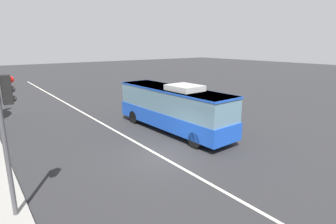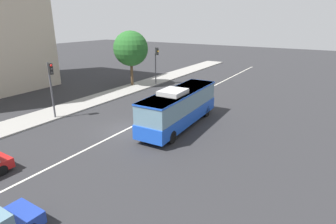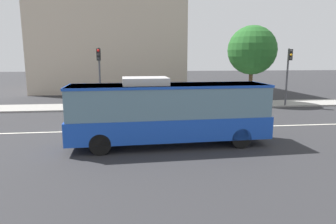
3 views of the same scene
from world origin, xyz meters
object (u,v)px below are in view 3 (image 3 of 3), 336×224
(transit_bus, at_px, (169,110))
(traffic_light_near_corner, at_px, (99,68))
(street_tree_kerbside_left, at_px, (252,50))
(traffic_light_mid_block, at_px, (289,67))

(transit_bus, relative_size, traffic_light_near_corner, 1.94)
(traffic_light_near_corner, relative_size, street_tree_kerbside_left, 0.70)
(traffic_light_mid_block, height_order, street_tree_kerbside_left, street_tree_kerbside_left)
(traffic_light_mid_block, bearing_deg, transit_bus, -48.05)
(transit_bus, bearing_deg, traffic_light_near_corner, 110.83)
(transit_bus, relative_size, street_tree_kerbside_left, 1.36)
(traffic_light_near_corner, height_order, traffic_light_mid_block, same)
(traffic_light_near_corner, bearing_deg, transit_bus, 22.36)
(traffic_light_near_corner, bearing_deg, street_tree_kerbside_left, 98.96)
(traffic_light_mid_block, bearing_deg, traffic_light_near_corner, -89.30)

